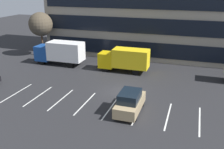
{
  "coord_description": "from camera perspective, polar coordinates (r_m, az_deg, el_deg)",
  "views": [
    {
      "loc": [
        7.27,
        -25.62,
        11.65
      ],
      "look_at": [
        -1.72,
        1.37,
        1.4
      ],
      "focal_mm": 40.82,
      "sensor_mm": 36.0,
      "label": 1
    }
  ],
  "objects": [
    {
      "name": "box_truck_blue",
      "position": [
        38.91,
        -11.54,
        5.01
      ],
      "size": [
        7.56,
        2.5,
        3.5
      ],
      "color": "#194799",
      "rests_on": "ground_plane"
    },
    {
      "name": "ground_plane",
      "position": [
        29.07,
        2.37,
        -3.83
      ],
      "size": [
        120.0,
        120.0,
        0.0
      ],
      "primitive_type": "plane",
      "color": "#262628"
    },
    {
      "name": "bare_tree",
      "position": [
        43.85,
        -15.7,
        10.78
      ],
      "size": [
        3.87,
        3.87,
        7.27
      ],
      "color": "#473323",
      "rests_on": "ground_plane"
    },
    {
      "name": "lot_markings",
      "position": [
        25.52,
        -0.22,
        -7.33
      ],
      "size": [
        22.54,
        5.4,
        0.01
      ],
      "color": "silver",
      "rests_on": "ground_plane"
    },
    {
      "name": "suv_tan",
      "position": [
        24.24,
        4.06,
        -6.18
      ],
      "size": [
        2.03,
        4.79,
        2.17
      ],
      "color": "tan",
      "rests_on": "ground_plane"
    },
    {
      "name": "office_building",
      "position": [
        44.25,
        9.31,
        16.14
      ],
      "size": [
        34.62,
        11.49,
        18.0
      ],
      "color": "gray",
      "rests_on": "ground_plane"
    },
    {
      "name": "box_truck_yellow_all",
      "position": [
        35.01,
        2.82,
        3.5
      ],
      "size": [
        7.02,
        2.32,
        3.25
      ],
      "color": "yellow",
      "rests_on": "ground_plane"
    }
  ]
}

